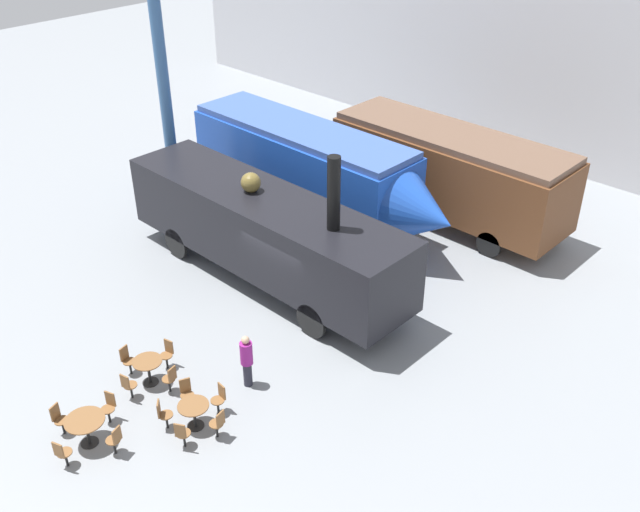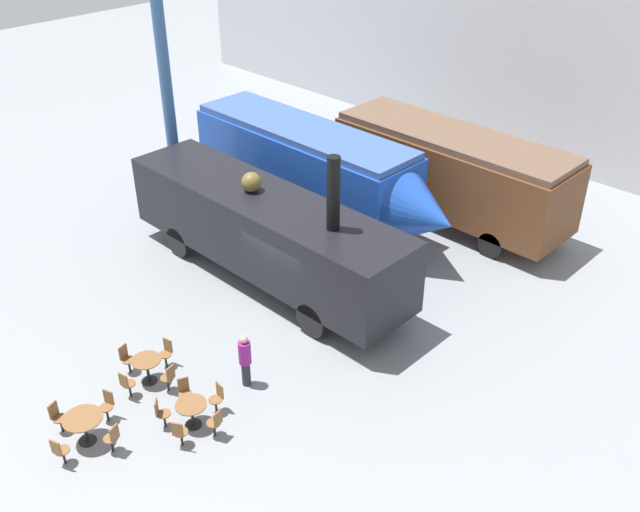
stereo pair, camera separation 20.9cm
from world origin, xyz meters
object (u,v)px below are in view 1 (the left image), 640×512
cafe_table_near (194,410)px  cafe_chair_0 (218,423)px  cafe_table_mid (85,424)px  streamlined_locomotive (319,171)px  steam_locomotive (265,229)px  cafe_table_far (148,366)px  passenger_coach_wooden (449,169)px  visitor_person (247,359)px

cafe_table_near → cafe_chair_0: bearing=12.4°
cafe_table_mid → streamlined_locomotive: bearing=107.2°
steam_locomotive → cafe_table_mid: size_ratio=11.17×
cafe_chair_0 → cafe_table_far: bearing=-12.6°
streamlined_locomotive → passenger_coach_wooden: bearing=47.2°
streamlined_locomotive → cafe_table_mid: (3.74, -12.09, -1.46)m
passenger_coach_wooden → cafe_chair_0: 13.68m
streamlined_locomotive → steam_locomotive: (1.49, -4.07, -0.21)m
passenger_coach_wooden → visitor_person: size_ratio=5.63×
cafe_table_mid → cafe_table_far: 2.45m
steam_locomotive → cafe_chair_0: bearing=-52.2°
visitor_person → streamlined_locomotive: bearing=121.9°
cafe_table_mid → cafe_table_far: (-0.76, 2.32, -0.06)m
cafe_chair_0 → passenger_coach_wooden: bearing=-91.3°
steam_locomotive → streamlined_locomotive: bearing=110.1°
passenger_coach_wooden → cafe_table_mid: bearing=-88.4°
steam_locomotive → cafe_table_near: (3.68, -5.87, -1.35)m
cafe_table_mid → cafe_chair_0: bearing=46.7°
cafe_table_near → visitor_person: (-0.20, 1.95, 0.34)m
passenger_coach_wooden → streamlined_locomotive: bearing=-132.8°
visitor_person → passenger_coach_wooden: bearing=98.2°
passenger_coach_wooden → cafe_table_mid: size_ratio=9.45×
streamlined_locomotive → cafe_table_far: streamlined_locomotive is taller
cafe_table_far → steam_locomotive: bearing=104.6°
streamlined_locomotive → cafe_table_mid: 12.74m
cafe_table_far → cafe_chair_0: size_ratio=0.92×
cafe_table_near → cafe_table_mid: 2.58m
cafe_table_near → cafe_table_far: (-2.19, 0.17, 0.04)m
cafe_table_mid → visitor_person: (1.23, 4.10, 0.25)m
passenger_coach_wooden → steam_locomotive: steam_locomotive is taller
streamlined_locomotive → cafe_table_near: (5.17, -9.94, -1.56)m
cafe_table_near → cafe_table_mid: bearing=-123.6°
cafe_table_mid → visitor_person: size_ratio=0.60×
cafe_table_mid → visitor_person: bearing=73.3°
cafe_table_far → cafe_chair_0: cafe_chair_0 is taller
steam_locomotive → cafe_chair_0: (4.43, -5.70, -1.38)m
passenger_coach_wooden → cafe_table_near: (1.87, -13.51, -1.47)m
visitor_person → cafe_table_far: bearing=-138.2°
steam_locomotive → cafe_table_far: steam_locomotive is taller
steam_locomotive → cafe_table_far: bearing=-75.4°
cafe_chair_0 → steam_locomotive: bearing=-64.6°
streamlined_locomotive → steam_locomotive: size_ratio=1.05×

